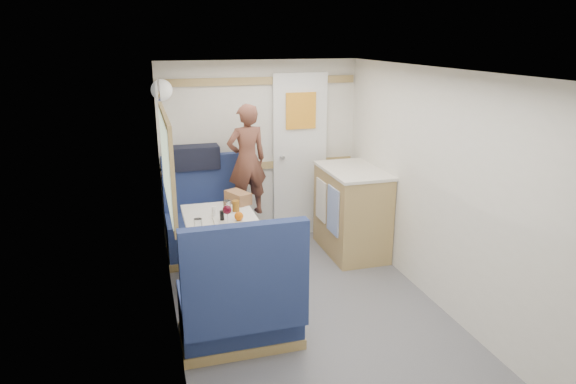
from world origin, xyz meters
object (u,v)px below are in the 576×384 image
object	(u,v)px
bench_near	(241,309)
salt_grinder	(214,212)
orange_fruit	(239,216)
dome_light	(162,90)
cheese_block	(240,225)
bread_loaf	(238,197)
person	(247,160)
wine_glass	(227,211)
pepper_grinder	(222,216)
dinette_table	(221,234)
beer_glass	(236,206)
duffel_bag	(195,157)
tumbler_right	(227,206)
bench_far	(210,229)
tumbler_left	(198,225)
tray	(229,223)
galley_counter	(351,210)

from	to	relation	value
bench_near	salt_grinder	distance (m)	1.02
orange_fruit	salt_grinder	size ratio (longest dim) A/B	0.78
dome_light	cheese_block	size ratio (longest dim) A/B	1.85
bench_near	orange_fruit	world-z (taller)	bench_near
salt_grinder	bread_loaf	bearing A→B (deg)	50.28
person	cheese_block	xyz separation A→B (m)	(-0.30, -1.13, -0.27)
wine_glass	pepper_grinder	size ratio (longest dim) A/B	1.67
dinette_table	orange_fruit	world-z (taller)	orange_fruit
cheese_block	beer_glass	world-z (taller)	beer_glass
beer_glass	orange_fruit	bearing A→B (deg)	-95.55
duffel_bag	wine_glass	world-z (taller)	duffel_bag
bench_near	salt_grinder	xyz separation A→B (m)	(-0.05, 0.90, 0.47)
bench_near	tumbler_right	size ratio (longest dim) A/B	9.52
cheese_block	bench_far	bearing A→B (deg)	95.27
person	pepper_grinder	world-z (taller)	person
dome_light	tumbler_left	distance (m)	1.50
bread_loaf	bench_near	bearing A→B (deg)	-100.29
salt_grinder	bread_loaf	distance (m)	0.44
person	orange_fruit	xyz separation A→B (m)	(-0.27, -0.96, -0.25)
tumbler_right	salt_grinder	distance (m)	0.16
tray	cheese_block	xyz separation A→B (m)	(0.06, -0.16, 0.03)
duffel_bag	orange_fruit	distance (m)	1.31
wine_glass	tumbler_left	world-z (taller)	wine_glass
person	duffel_bag	size ratio (longest dim) A/B	2.32
orange_fruit	pepper_grinder	distance (m)	0.14
duffel_bag	bread_loaf	xyz separation A→B (m)	(0.31, -0.75, -0.24)
bench_far	tumbler_right	xyz separation A→B (m)	(0.08, -0.73, 0.47)
orange_fruit	bread_loaf	xyz separation A→B (m)	(0.09, 0.53, -0.00)
bench_near	pepper_grinder	xyz separation A→B (m)	(-0.00, 0.76, 0.47)
beer_glass	dome_light	bearing A→B (deg)	127.78
bench_far	galley_counter	size ratio (longest dim) A/B	1.14
dome_light	orange_fruit	bearing A→B (deg)	-62.53
bench_near	dinette_table	bearing A→B (deg)	90.00
galley_counter	orange_fruit	distance (m)	1.54
bench_near	dome_light	world-z (taller)	dome_light
person	bread_loaf	size ratio (longest dim) A/B	4.38
duffel_bag	tray	xyz separation A→B (m)	(0.13, -1.28, -0.29)
bench_far	pepper_grinder	size ratio (longest dim) A/B	10.45
galley_counter	beer_glass	size ratio (longest dim) A/B	9.05
cheese_block	pepper_grinder	bearing A→B (deg)	117.20
bread_loaf	duffel_bag	bearing A→B (deg)	112.49
duffel_bag	salt_grinder	size ratio (longest dim) A/B	5.06
salt_grinder	bread_loaf	xyz separation A→B (m)	(0.28, 0.33, 0.01)
orange_fruit	cheese_block	world-z (taller)	orange_fruit
dome_light	tumbler_right	world-z (taller)	dome_light
dinette_table	tumbler_left	xyz separation A→B (m)	(-0.23, -0.27, 0.21)
dome_light	galley_counter	xyz separation A→B (m)	(1.86, -0.30, -1.28)
dinette_table	tumbler_right	xyz separation A→B (m)	(0.08, 0.13, 0.21)
duffel_bag	tumbler_right	bearing A→B (deg)	-80.76
tumbler_left	wine_glass	bearing A→B (deg)	21.33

